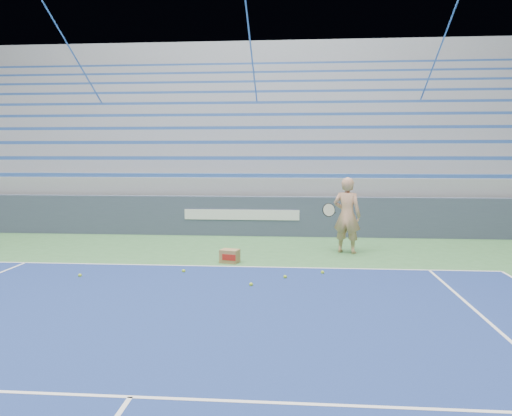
{
  "coord_description": "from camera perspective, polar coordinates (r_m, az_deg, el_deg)",
  "views": [
    {
      "loc": [
        1.53,
        2.09,
        2.25
      ],
      "look_at": [
        0.68,
        12.38,
        1.15
      ],
      "focal_mm": 35.0,
      "sensor_mm": 36.0,
      "label": 1
    }
  ],
  "objects": [
    {
      "name": "tennis_ball_4",
      "position": [
        9.74,
        -8.27,
        -7.13
      ],
      "size": [
        0.07,
        0.07,
        0.07
      ],
      "primitive_type": "sphere",
      "color": "#ADDC2D",
      "rests_on": "ground"
    },
    {
      "name": "tennis_ball_0",
      "position": [
        9.61,
        7.61,
        -7.31
      ],
      "size": [
        0.07,
        0.07,
        0.07
      ],
      "primitive_type": "sphere",
      "color": "#ADDC2D",
      "rests_on": "ground"
    },
    {
      "name": "tennis_ball_2",
      "position": [
        9.85,
        -19.48,
        -7.27
      ],
      "size": [
        0.07,
        0.07,
        0.07
      ],
      "primitive_type": "sphere",
      "color": "#ADDC2D",
      "rests_on": "ground"
    },
    {
      "name": "sponsor_barrier",
      "position": [
        13.98,
        -1.58,
        -0.9
      ],
      "size": [
        30.0,
        0.32,
        1.1
      ],
      "color": "#3B445A",
      "rests_on": "ground"
    },
    {
      "name": "tennis_ball_1",
      "position": [
        8.67,
        -0.57,
        -8.74
      ],
      "size": [
        0.07,
        0.07,
        0.07
      ],
      "primitive_type": "sphere",
      "color": "#ADDC2D",
      "rests_on": "ground"
    },
    {
      "name": "ball_box",
      "position": [
        10.52,
        -3.02,
        -5.51
      ],
      "size": [
        0.43,
        0.37,
        0.28
      ],
      "color": "olive",
      "rests_on": "ground"
    },
    {
      "name": "tennis_ball_3",
      "position": [
        9.21,
        3.35,
        -7.86
      ],
      "size": [
        0.07,
        0.07,
        0.07
      ],
      "primitive_type": "sphere",
      "color": "#ADDC2D",
      "rests_on": "ground"
    },
    {
      "name": "bleachers",
      "position": [
        19.57,
        0.24,
        6.4
      ],
      "size": [
        31.0,
        9.15,
        7.3
      ],
      "color": "#919499",
      "rests_on": "ground"
    },
    {
      "name": "tennis_player",
      "position": [
        11.61,
        10.34,
        -0.81
      ],
      "size": [
        0.98,
        0.93,
        1.75
      ],
      "color": "tan",
      "rests_on": "ground"
    }
  ]
}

